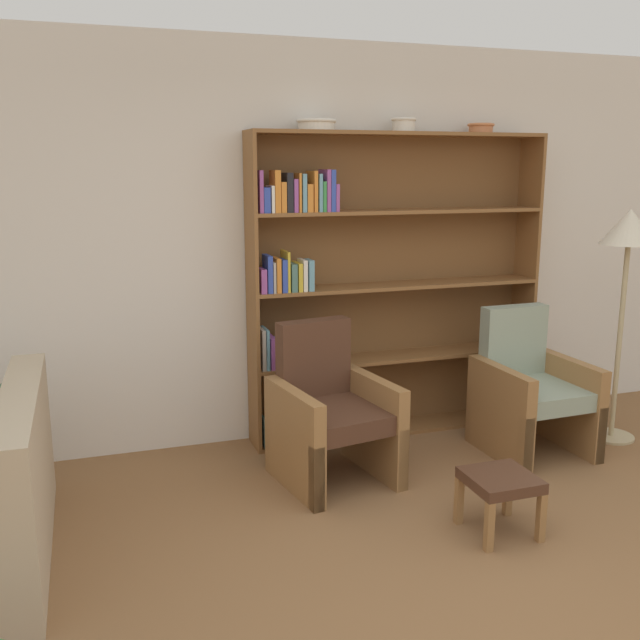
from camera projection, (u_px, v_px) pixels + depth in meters
name	position (u px, v px, depth m)	size (l,w,h in m)	color
ground_plane	(528.00, 634.00, 2.98)	(24.00, 24.00, 0.00)	brown
wall_back	(329.00, 244.00, 5.06)	(12.00, 0.06, 2.75)	silver
bookshelf	(372.00, 287.00, 5.05)	(2.15, 0.30, 2.15)	brown
bowl_terracotta	(316.00, 124.00, 4.66)	(0.26, 0.26, 0.07)	silver
bowl_brass	(404.00, 124.00, 4.85)	(0.17, 0.17, 0.09)	silver
bowl_cream	(481.00, 127.00, 5.04)	(0.19, 0.19, 0.07)	#C67547
armchair_leather	(330.00, 414.00, 4.41)	(0.74, 0.78, 0.97)	olive
armchair_cushioned	(530.00, 391.00, 4.86)	(0.66, 0.70, 0.97)	olive
floor_lamp	(628.00, 243.00, 4.85)	(0.38, 0.38, 1.64)	tan
footstool	(500.00, 486.00, 3.76)	(0.35, 0.35, 0.33)	olive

